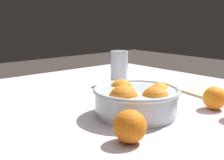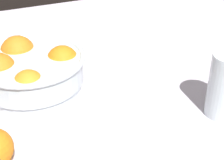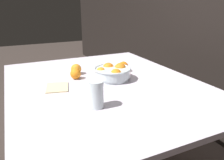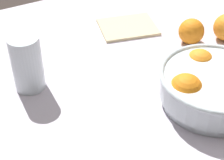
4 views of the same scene
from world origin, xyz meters
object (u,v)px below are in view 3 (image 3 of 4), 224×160
Objects in this scene: fruit_bowl at (113,72)px; orange_loose_aside at (76,69)px; orange_loose_front at (123,67)px; orange_loose_near_bowl at (76,74)px; juice_glass at (96,96)px.

orange_loose_aside is (-0.21, -0.19, -0.01)m from fruit_bowl.
fruit_bowl is 3.25× the size of orange_loose_front.
fruit_bowl reaches higher than orange_loose_aside.
orange_loose_near_bowl is 0.37m from orange_loose_front.
orange_loose_aside is at bearing -104.44° from orange_loose_front.
orange_loose_front is (-0.01, 0.37, 0.00)m from orange_loose_near_bowl.
fruit_bowl is 0.19m from orange_loose_front.
juice_glass reaches higher than orange_loose_near_bowl.
orange_loose_near_bowl is at bearing -88.26° from orange_loose_front.
orange_loose_near_bowl is 0.94× the size of orange_loose_aside.
juice_glass is 0.55m from orange_loose_aside.
fruit_bowl is at bearing 63.76° from orange_loose_near_bowl.
juice_glass is 0.61m from orange_loose_front.
orange_loose_near_bowl is 0.10m from orange_loose_aside.
orange_loose_front is 1.01× the size of orange_loose_aside.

